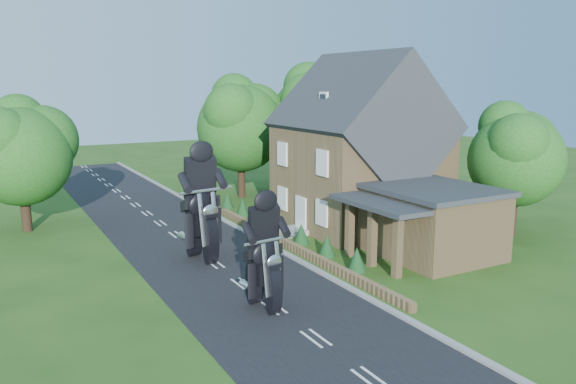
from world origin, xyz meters
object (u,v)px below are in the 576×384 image
garden_wall (276,238)px  motorcycle_lead (264,292)px  annex (430,221)px  house (360,153)px  motorcycle_follow (202,243)px

garden_wall → motorcycle_lead: motorcycle_lead is taller
annex → motorcycle_lead: (-10.25, -2.11, -1.08)m
motorcycle_lead → house: bearing=-147.5°
house → motorcycle_lead: (-10.87, -8.91, -3.65)m
motorcycle_follow → house: bearing=-178.2°
garden_wall → motorcycle_lead: size_ratio=14.82×
annex → motorcycle_lead: size_ratio=4.75×
annex → motorcycle_follow: (-10.18, 4.68, -0.90)m
garden_wall → motorcycle_follow: 4.79m
garden_wall → annex: annex is taller
house → motorcycle_lead: size_ratio=6.90×
house → motorcycle_lead: 14.52m
house → motorcycle_lead: house is taller
motorcycle_lead → motorcycle_follow: motorcycle_follow is taller
annex → motorcycle_follow: size_ratio=3.78×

